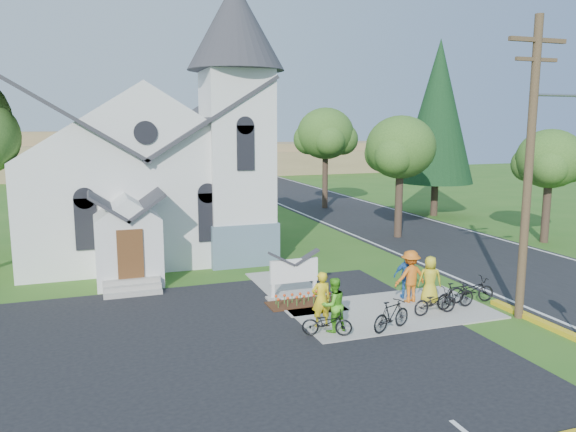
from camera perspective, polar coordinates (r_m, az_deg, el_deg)
name	(u,v)px	position (r m, az deg, el deg)	size (l,w,h in m)	color
ground	(360,321)	(19.40, 7.31, -10.54)	(120.00, 120.00, 0.00)	#30611B
parking_lot	(155,376)	(15.74, -13.36, -15.58)	(20.00, 16.00, 0.02)	black
road	(394,227)	(36.81, 10.72, -1.07)	(8.00, 90.00, 0.02)	black
sidewalk	(392,311)	(20.49, 10.48, -9.45)	(7.00, 4.00, 0.05)	gray
church	(149,151)	(28.90, -13.91, 6.46)	(12.35, 12.00, 13.00)	white
church_sign	(294,271)	(21.44, 0.61, -5.64)	(2.20, 0.40, 1.70)	gray
flower_bed	(302,303)	(20.91, 1.47, -8.87)	(2.60, 1.10, 0.07)	#341D0E
utility_pole	(531,160)	(20.15, 23.45, 5.25)	(3.45, 0.28, 10.00)	#403020
tree_road_near	(401,148)	(32.90, 11.36, 6.80)	(4.00, 4.00, 7.05)	#39281F
tree_road_mid	(326,134)	(43.82, 3.84, 8.31)	(4.40, 4.40, 7.80)	#39281F
tree_road_far	(550,160)	(34.05, 25.08, 5.22)	(3.60, 3.60, 6.30)	#39281F
conifer	(438,112)	(41.44, 15.00, 10.18)	(5.20, 5.20, 12.40)	#39281F
distant_hills	(185,158)	(73.64, -10.39, 5.80)	(61.00, 10.00, 5.60)	olive
cyclist_0	(321,299)	(18.39, 3.39, -8.43)	(0.67, 0.44, 1.83)	gold
bike_0	(327,323)	(17.80, 3.99, -10.77)	(0.55, 1.57, 0.82)	black
cyclist_1	(333,305)	(18.01, 4.63, -8.97)	(0.85, 0.66, 1.75)	#52B321
bike_1	(391,315)	(18.46, 10.47, -9.88)	(0.47, 1.65, 0.99)	black
cyclist_2	(407,276)	(21.71, 12.01, -5.94)	(1.03, 0.43, 1.75)	blue
bike_2	(435,302)	(20.28, 14.71, -8.42)	(0.59, 1.69, 0.89)	black
cyclist_3	(410,276)	(21.29, 12.32, -5.99)	(1.25, 0.72, 1.94)	orange
bike_3	(456,295)	(21.04, 16.66, -7.73)	(0.46, 1.61, 0.97)	black
cyclist_4	(430,279)	(21.41, 14.23, -6.25)	(0.85, 0.55, 1.74)	gold
bike_4	(471,290)	(21.91, 18.10, -7.14)	(0.63, 1.82, 0.95)	black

